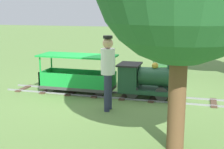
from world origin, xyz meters
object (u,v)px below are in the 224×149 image
at_px(passenger_car, 78,77).
at_px(locomotive, 145,79).
at_px(park_bench, 162,63).
at_px(conductor_person, 108,67).

bearing_deg(passenger_car, locomotive, 90.00).
distance_m(locomotive, passenger_car, 1.76).
xyz_separation_m(locomotive, park_bench, (-2.81, 0.08, -0.07)).
xyz_separation_m(conductor_person, park_bench, (-3.93, 0.69, -0.54)).
relative_size(conductor_person, park_bench, 1.19).
relative_size(passenger_car, conductor_person, 1.23).
bearing_deg(conductor_person, locomotive, 151.69).
xyz_separation_m(passenger_car, park_bench, (-2.81, 1.84, -0.01)).
distance_m(passenger_car, park_bench, 3.36).
bearing_deg(conductor_person, park_bench, 170.09).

